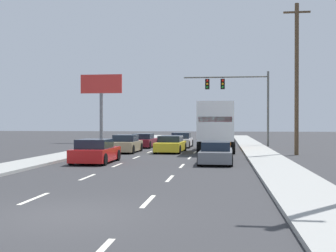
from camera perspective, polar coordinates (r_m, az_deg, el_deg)
ground_plane at (r=35.26m, az=1.10°, el=-3.15°), size 140.00×140.00×0.00m
sidewalk_right at (r=30.17m, az=12.23°, el=-3.64°), size 2.29×80.00×0.14m
sidewalk_left at (r=31.75m, az=-11.47°, el=-3.44°), size 2.29×80.00×0.14m
lane_markings at (r=32.40m, az=0.54°, el=-3.46°), size 3.54×62.00×0.01m
car_maroon at (r=38.63m, az=-3.23°, el=-2.00°), size 2.03×4.68×1.23m
car_tan at (r=32.27m, az=-5.57°, el=-2.42°), size 1.89×4.05×1.32m
car_red at (r=24.21m, az=-9.52°, el=-3.38°), size 2.00×4.03×1.32m
car_white at (r=38.79m, az=1.76°, el=-1.95°), size 1.91×4.12×1.31m
car_yellow at (r=32.29m, az=0.35°, el=-2.45°), size 2.04×4.49×1.24m
box_truck at (r=33.02m, az=6.45°, el=0.23°), size 2.76×8.72×3.66m
car_gray at (r=23.87m, az=6.37°, el=-3.58°), size 1.88×4.70×1.19m
traffic_signal_mast at (r=41.32m, az=8.55°, el=4.65°), size 7.99×0.69×6.99m
utility_pole_mid at (r=30.96m, az=16.58°, el=6.17°), size 1.80×0.28×10.35m
roadside_billboard at (r=48.32m, az=-8.78°, el=4.31°), size 4.64×0.36×7.49m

